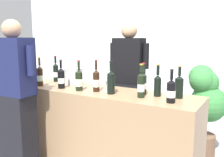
# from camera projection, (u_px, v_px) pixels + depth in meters

# --- Properties ---
(wall_back) EXTENTS (8.00, 0.10, 2.80)m
(wall_back) POSITION_uv_depth(u_px,v_px,m) (172.00, 45.00, 4.88)
(wall_back) COLOR silver
(wall_back) RESTS_ON ground_plane
(counter) EXTENTS (2.27, 0.61, 0.94)m
(counter) POSITION_uv_depth(u_px,v_px,m) (99.00, 130.00, 2.84)
(counter) COLOR #9E7A56
(counter) RESTS_ON ground_plane
(wine_bottle_0) EXTENTS (0.08, 0.08, 0.33)m
(wine_bottle_0) POSITION_uv_depth(u_px,v_px,m) (143.00, 83.00, 2.55)
(wine_bottle_0) COLOR black
(wine_bottle_0) RESTS_ON counter
(wine_bottle_1) EXTENTS (0.07, 0.07, 0.36)m
(wine_bottle_1) POSITION_uv_depth(u_px,v_px,m) (40.00, 76.00, 3.00)
(wine_bottle_1) COLOR black
(wine_bottle_1) RESTS_ON counter
(wine_bottle_2) EXTENTS (0.08, 0.08, 0.31)m
(wine_bottle_2) POSITION_uv_depth(u_px,v_px,m) (171.00, 91.00, 2.21)
(wine_bottle_2) COLOR black
(wine_bottle_2) RESTS_ON counter
(wine_bottle_3) EXTENTS (0.07, 0.07, 0.35)m
(wine_bottle_3) POSITION_uv_depth(u_px,v_px,m) (56.00, 72.00, 3.31)
(wine_bottle_3) COLOR black
(wine_bottle_3) RESTS_ON counter
(wine_bottle_4) EXTENTS (0.08, 0.08, 0.34)m
(wine_bottle_4) POSITION_uv_depth(u_px,v_px,m) (61.00, 78.00, 2.86)
(wine_bottle_4) COLOR black
(wine_bottle_4) RESTS_ON counter
(wine_bottle_5) EXTENTS (0.07, 0.07, 0.34)m
(wine_bottle_5) POSITION_uv_depth(u_px,v_px,m) (141.00, 85.00, 2.40)
(wine_bottle_5) COLOR black
(wine_bottle_5) RESTS_ON counter
(wine_bottle_6) EXTENTS (0.07, 0.07, 0.35)m
(wine_bottle_6) POSITION_uv_depth(u_px,v_px,m) (96.00, 81.00, 2.68)
(wine_bottle_6) COLOR black
(wine_bottle_6) RESTS_ON counter
(wine_bottle_7) EXTENTS (0.08, 0.08, 0.32)m
(wine_bottle_7) POSITION_uv_depth(u_px,v_px,m) (179.00, 86.00, 2.38)
(wine_bottle_7) COLOR black
(wine_bottle_7) RESTS_ON counter
(wine_bottle_8) EXTENTS (0.07, 0.07, 0.33)m
(wine_bottle_8) POSITION_uv_depth(u_px,v_px,m) (158.00, 84.00, 2.46)
(wine_bottle_8) COLOR black
(wine_bottle_8) RESTS_ON counter
(wine_bottle_9) EXTENTS (0.07, 0.07, 0.35)m
(wine_bottle_9) POSITION_uv_depth(u_px,v_px,m) (30.00, 75.00, 3.10)
(wine_bottle_9) COLOR black
(wine_bottle_9) RESTS_ON counter
(wine_bottle_10) EXTENTS (0.08, 0.08, 0.35)m
(wine_bottle_10) POSITION_uv_depth(u_px,v_px,m) (111.00, 82.00, 2.56)
(wine_bottle_10) COLOR black
(wine_bottle_10) RESTS_ON counter
(wine_bottle_11) EXTENTS (0.08, 0.08, 0.34)m
(wine_bottle_11) POSITION_uv_depth(u_px,v_px,m) (79.00, 80.00, 2.73)
(wine_bottle_11) COLOR black
(wine_bottle_11) RESTS_ON counter
(wine_glass) EXTENTS (0.07, 0.07, 0.19)m
(wine_glass) POSITION_uv_depth(u_px,v_px,m) (106.00, 80.00, 2.67)
(wine_glass) COLOR silver
(wine_glass) RESTS_ON counter
(ice_bucket) EXTENTS (0.24, 0.24, 0.21)m
(ice_bucket) POSITION_uv_depth(u_px,v_px,m) (73.00, 76.00, 3.16)
(ice_bucket) COLOR silver
(ice_bucket) RESTS_ON counter
(person_server) EXTENTS (0.54, 0.27, 1.73)m
(person_server) POSITION_uv_depth(u_px,v_px,m) (129.00, 90.00, 3.24)
(person_server) COLOR black
(person_server) RESTS_ON ground_plane
(person_guest) EXTENTS (0.56, 0.27, 1.72)m
(person_guest) POSITION_uv_depth(u_px,v_px,m) (16.00, 102.00, 2.64)
(person_guest) COLOR black
(person_guest) RESTS_ON ground_plane
(potted_shrub) EXTENTS (0.51, 0.47, 1.19)m
(potted_shrub) POSITION_uv_depth(u_px,v_px,m) (205.00, 100.00, 3.10)
(potted_shrub) COLOR brown
(potted_shrub) RESTS_ON ground_plane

